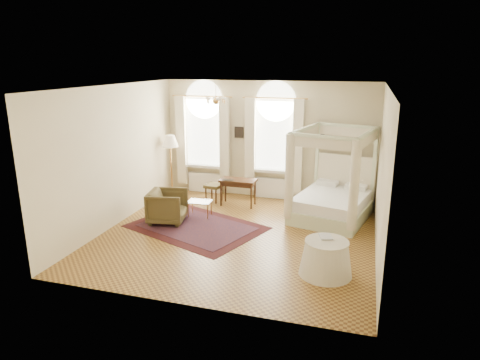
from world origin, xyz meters
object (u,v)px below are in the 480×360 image
at_px(canopy_bed, 332,199).
at_px(armchair, 168,206).
at_px(nightstand, 363,197).
at_px(coffee_table, 200,203).
at_px(floor_lamp, 170,144).
at_px(stool, 214,187).
at_px(side_table, 326,258).
at_px(writing_desk, 238,183).

distance_m(canopy_bed, armchair, 4.05).
xyz_separation_m(nightstand, coffee_table, (-3.94, -1.80, 0.04)).
xyz_separation_m(armchair, floor_lamp, (-0.83, 2.01, 1.12)).
bearing_deg(coffee_table, canopy_bed, 13.83).
distance_m(stool, side_table, 4.86).
bearing_deg(stool, nightstand, 8.04).
distance_m(stool, floor_lamp, 1.77).
bearing_deg(writing_desk, nightstand, 11.84).
height_order(writing_desk, floor_lamp, floor_lamp).
height_order(nightstand, side_table, side_table).
bearing_deg(side_table, canopy_bed, 93.06).
distance_m(coffee_table, floor_lamp, 2.33).
bearing_deg(writing_desk, floor_lamp, 172.00).
bearing_deg(writing_desk, canopy_bed, -7.44).
bearing_deg(armchair, canopy_bed, -80.49).
bearing_deg(floor_lamp, writing_desk, -8.00).
bearing_deg(stool, floor_lamp, 172.57).
relative_size(canopy_bed, floor_lamp, 1.34).
distance_m(armchair, side_table, 4.28).
xyz_separation_m(writing_desk, coffee_table, (-0.68, -1.12, -0.26)).
bearing_deg(coffee_table, armchair, -135.41).
relative_size(armchair, side_table, 0.90).
xyz_separation_m(writing_desk, floor_lamp, (-2.11, 0.30, 0.90)).
bearing_deg(nightstand, coffee_table, -155.40).
height_order(canopy_bed, floor_lamp, canopy_bed).
height_order(coffee_table, floor_lamp, floor_lamp).
height_order(nightstand, writing_desk, writing_desk).
height_order(canopy_bed, armchair, canopy_bed).
xyz_separation_m(nightstand, stool, (-4.01, -0.57, 0.09)).
bearing_deg(side_table, writing_desk, 128.99).
relative_size(stool, floor_lamp, 0.28).
xyz_separation_m(floor_lamp, side_table, (4.80, -3.62, -1.20)).
xyz_separation_m(canopy_bed, side_table, (0.16, -2.99, -0.18)).
bearing_deg(canopy_bed, side_table, -86.94).
xyz_separation_m(stool, coffee_table, (0.07, -1.24, -0.05)).
distance_m(coffee_table, side_table, 4.02).
bearing_deg(side_table, coffee_table, 146.78).
relative_size(armchair, coffee_table, 1.42).
height_order(nightstand, floor_lamp, floor_lamp).
distance_m(nightstand, stool, 4.05).
bearing_deg(floor_lamp, side_table, -37.03).
bearing_deg(nightstand, canopy_bed, -125.97).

